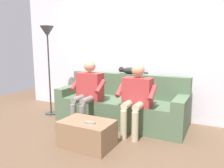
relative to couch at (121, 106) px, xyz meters
name	(u,v)px	position (x,y,z in m)	size (l,w,h in m)	color
ground_plane	(101,136)	(0.00, 0.74, -0.30)	(8.00, 8.00, 0.00)	brown
back_wall	(133,52)	(0.00, -0.55, 0.97)	(5.38, 0.06, 2.55)	silver
couch	(121,106)	(0.00, 0.00, 0.00)	(2.34, 0.79, 0.87)	#516B4C
coffee_table	(87,134)	(0.00, 1.10, -0.12)	(0.72, 0.47, 0.36)	#8C6B4C
person_left_seated	(136,95)	(-0.44, 0.38, 0.33)	(0.60, 0.50, 1.11)	#B23838
person_right_seated	(88,89)	(0.44, 0.39, 0.34)	(0.59, 0.55, 1.14)	#B23838
cat_on_backrest	(130,71)	(-0.06, -0.26, 0.63)	(0.58, 0.14, 0.13)	black
remote_gray	(90,123)	(-0.09, 1.16, 0.07)	(0.13, 0.04, 0.02)	gray
floor_lamp	(48,41)	(1.49, 0.21, 1.18)	(0.27, 0.27, 1.77)	#2D2D2D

